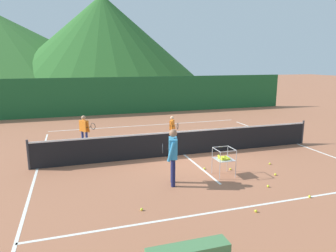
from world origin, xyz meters
TOP-DOWN VIEW (x-y plane):
  - ground_plane at (0.00, 0.00)m, footprint 120.00×120.00m
  - line_baseline_near at (0.00, -4.66)m, footprint 10.79×0.08m
  - line_baseline_far at (0.00, 5.99)m, footprint 10.79×0.08m
  - line_sideline_west at (-5.40, 0.00)m, footprint 0.08×10.65m
  - line_sideline_east at (5.40, 0.00)m, footprint 0.08×10.65m
  - line_service_center at (0.00, 0.00)m, footprint 0.08×6.28m
  - tennis_net at (0.00, 0.00)m, footprint 11.36×0.08m
  - instructor at (-1.38, -2.69)m, footprint 0.45×0.83m
  - student_0 at (-3.67, 2.44)m, footprint 0.67×0.54m
  - student_1 at (0.17, 2.02)m, footprint 0.40×0.68m
  - ball_cart at (0.41, -2.48)m, footprint 0.58×0.58m
  - tennis_ball_0 at (2.03, -3.00)m, footprint 0.07×0.07m
  - tennis_ball_1 at (2.51, -2.03)m, footprint 0.07×0.07m
  - tennis_ball_2 at (0.07, -1.78)m, footprint 0.07×0.07m
  - tennis_ball_3 at (-2.64, -4.03)m, footprint 0.07×0.07m
  - tennis_ball_4 at (0.89, -2.11)m, footprint 0.07×0.07m
  - tennis_ball_5 at (0.02, -4.96)m, footprint 0.07×0.07m
  - tennis_ball_6 at (1.88, -4.69)m, footprint 0.07×0.07m
  - tennis_ball_8 at (1.23, -3.74)m, footprint 0.07×0.07m
  - windscreen_fence at (0.00, 10.31)m, footprint 23.75×0.08m
  - hill_1 at (3.50, 60.54)m, footprint 41.41×41.41m

SIDE VIEW (x-z plane):
  - ground_plane at x=0.00m, z-range 0.00..0.00m
  - line_baseline_near at x=0.00m, z-range 0.00..0.01m
  - line_baseline_far at x=0.00m, z-range 0.00..0.01m
  - line_sideline_west at x=-5.40m, z-range 0.00..0.01m
  - line_sideline_east at x=5.40m, z-range 0.00..0.01m
  - line_service_center at x=0.00m, z-range 0.00..0.01m
  - tennis_ball_0 at x=2.03m, z-range 0.00..0.07m
  - tennis_ball_1 at x=2.51m, z-range 0.00..0.07m
  - tennis_ball_2 at x=0.07m, z-range 0.00..0.07m
  - tennis_ball_3 at x=-2.64m, z-range 0.00..0.07m
  - tennis_ball_4 at x=0.89m, z-range 0.00..0.07m
  - tennis_ball_5 at x=0.02m, z-range 0.00..0.07m
  - tennis_ball_6 at x=1.88m, z-range 0.00..0.07m
  - tennis_ball_8 at x=1.23m, z-range 0.00..0.07m
  - tennis_net at x=0.00m, z-range -0.03..1.02m
  - ball_cart at x=0.41m, z-range 0.14..1.04m
  - student_1 at x=0.17m, z-range 0.12..1.32m
  - student_0 at x=-3.67m, z-range 0.14..1.50m
  - instructor at x=-1.38m, z-range 0.17..1.87m
  - windscreen_fence at x=0.00m, z-range 0.00..2.57m
  - hill_1 at x=3.50m, z-range 0.00..17.70m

